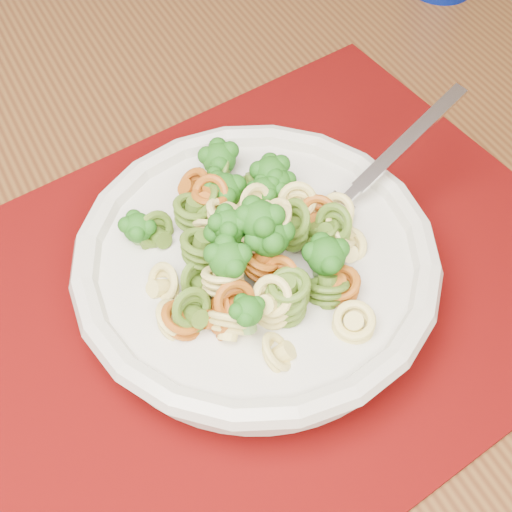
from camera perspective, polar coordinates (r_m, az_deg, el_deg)
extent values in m
cube|color=brown|center=(0.62, -10.95, 4.35)|extent=(1.77, 1.40, 0.04)
cube|color=brown|center=(1.42, 12.84, 17.14)|extent=(0.09, 0.09, 0.66)
cube|color=#4F0703|center=(0.53, 0.60, -2.42)|extent=(0.58, 0.53, 0.00)
cylinder|color=beige|center=(0.53, 0.00, -2.29)|extent=(0.11, 0.11, 0.01)
cylinder|color=beige|center=(0.51, 0.00, -1.08)|extent=(0.24, 0.24, 0.03)
torus|color=beige|center=(0.50, 0.00, -0.07)|extent=(0.26, 0.26, 0.02)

